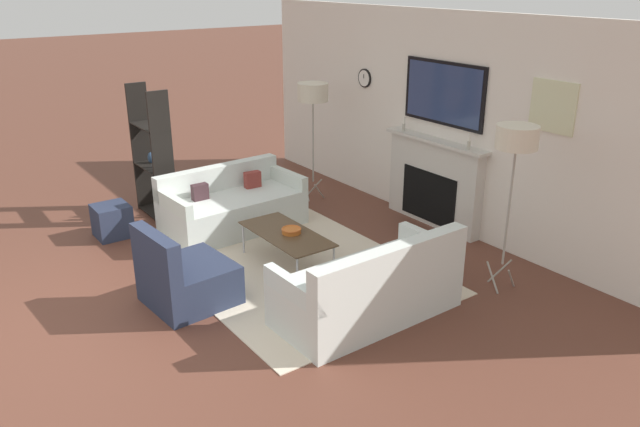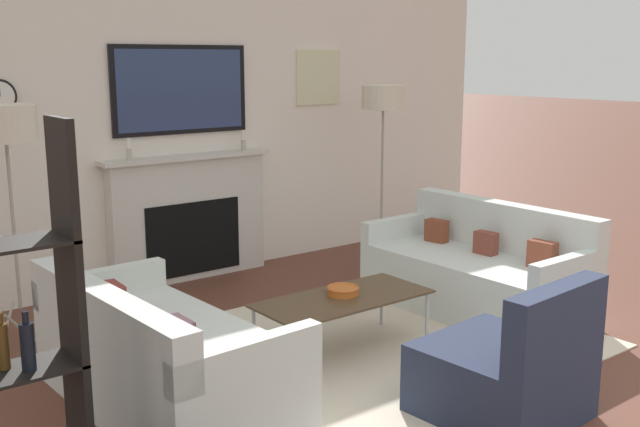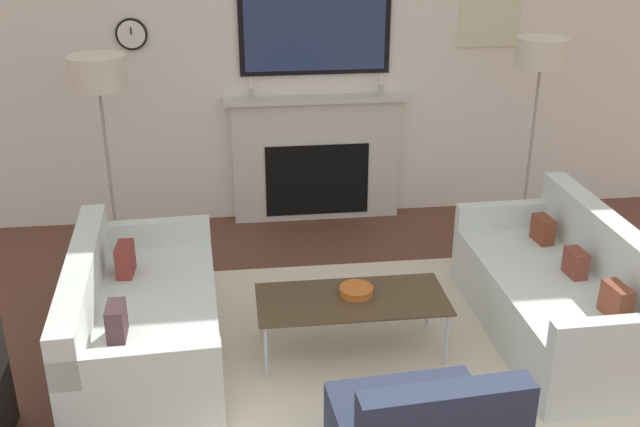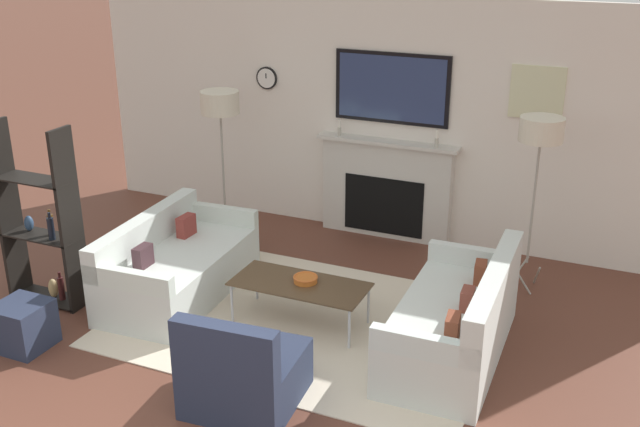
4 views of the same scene
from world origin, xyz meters
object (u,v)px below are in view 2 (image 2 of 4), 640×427
armchair (508,372)px  coffee_table (343,301)px  floor_lamp_left (5,127)px  decorative_bowl (343,290)px  couch_right (478,274)px  couch_left (160,360)px  floor_lamp_right (383,100)px

armchair → coffee_table: size_ratio=0.70×
armchair → floor_lamp_left: floor_lamp_left is taller
decorative_bowl → floor_lamp_left: size_ratio=0.13×
coffee_table → floor_lamp_left: bearing=137.4°
couch_right → decorative_bowl: (-1.38, 0.02, 0.13)m
couch_left → floor_lamp_left: bearing=102.7°
couch_right → coffee_table: (-1.42, -0.03, 0.08)m
couch_right → floor_lamp_right: (0.33, 1.52, 1.30)m
coffee_table → decorative_bowl: decorative_bowl is taller
couch_right → armchair: couch_right is taller
decorative_bowl → floor_lamp_right: size_ratio=0.13×
couch_right → coffee_table: 1.42m
couch_right → floor_lamp_right: size_ratio=1.03×
couch_left → floor_lamp_right: size_ratio=1.03×
armchair → decorative_bowl: size_ratio=3.81×
floor_lamp_right → couch_left: bearing=-153.8°
couch_right → couch_left: bearing=-180.0°
decorative_bowl → couch_left: bearing=-179.2°
decorative_bowl → floor_lamp_left: bearing=138.9°
floor_lamp_left → floor_lamp_right: floor_lamp_right is taller
floor_lamp_left → floor_lamp_right: 3.43m
couch_right → floor_lamp_left: 3.66m
couch_left → armchair: (1.47, -1.31, -0.02)m
armchair → coffee_table: 1.30m
decorative_bowl → coffee_table: bearing=-126.8°
armchair → coffee_table: bearing=96.0°
couch_right → coffee_table: couch_right is taller
couch_right → decorative_bowl: bearing=179.3°
couch_left → couch_right: couch_right is taller
decorative_bowl → armchair: bearing=-85.7°
couch_left → floor_lamp_left: (-0.34, 1.52, 1.25)m
floor_lamp_left → couch_left: bearing=-77.3°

